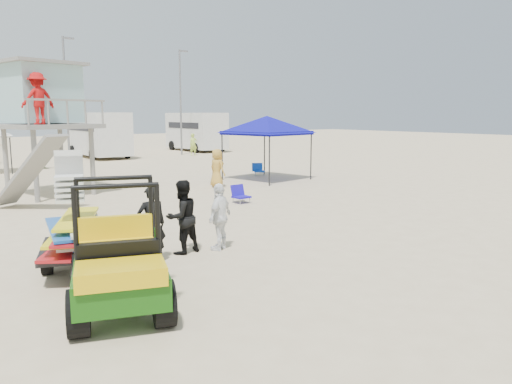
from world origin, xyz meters
TOP-DOWN VIEW (x-y plane):
  - ground at (0.00, 0.00)m, footprint 140.00×140.00m
  - utility_cart at (-3.62, 1.15)m, footprint 2.15×3.01m
  - surf_trailer at (-3.62, 3.49)m, footprint 1.85×2.56m
  - man_left at (-2.10, 3.19)m, footprint 0.65×0.48m
  - man_mid at (-1.25, 3.44)m, footprint 0.91×0.76m
  - man_right at (-0.40, 3.19)m, footprint 0.98×0.79m
  - lifeguard_tower at (-1.58, 13.93)m, footprint 3.78×3.78m
  - canopy_blue at (8.15, 12.54)m, footprint 3.71×3.71m
  - beach_chair_b at (3.50, 8.07)m, footprint 0.58×0.62m
  - beach_chair_c at (8.82, 14.13)m, footprint 0.73×0.82m
  - rv_mid_right at (6.00, 29.99)m, footprint 2.64×7.00m
  - rv_far_right at (15.00, 31.49)m, footprint 2.64×6.60m
  - light_pole_left at (3.00, 27.00)m, footprint 0.14×0.14m
  - light_pole_right at (12.00, 28.50)m, footprint 0.14×0.14m
  - distant_beachgoers at (-1.92, 18.28)m, footprint 22.39×16.22m

SIDE VIEW (x-z plane):
  - ground at x=0.00m, z-range 0.00..0.00m
  - beach_chair_b at x=3.50m, z-range -0.01..0.63m
  - beach_chair_c at x=8.82m, z-range -0.01..0.63m
  - man_right at x=-0.40m, z-range 0.00..1.56m
  - man_left at x=-2.10m, z-range 0.00..1.65m
  - man_mid at x=-1.25m, z-range 0.00..1.67m
  - surf_trailer at x=-3.62m, z-range -0.20..1.94m
  - distant_beachgoers at x=-1.92m, z-range -0.06..1.80m
  - utility_cart at x=-3.62m, z-range -0.07..2.00m
  - rv_far_right at x=15.00m, z-range 0.17..3.42m
  - rv_mid_right at x=6.00m, z-range 0.17..3.42m
  - canopy_blue at x=8.15m, z-range 1.18..4.63m
  - lifeguard_tower at x=-1.58m, z-range 1.22..6.20m
  - light_pole_left at x=3.00m, z-range 0.00..8.00m
  - light_pole_right at x=12.00m, z-range 0.00..8.00m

